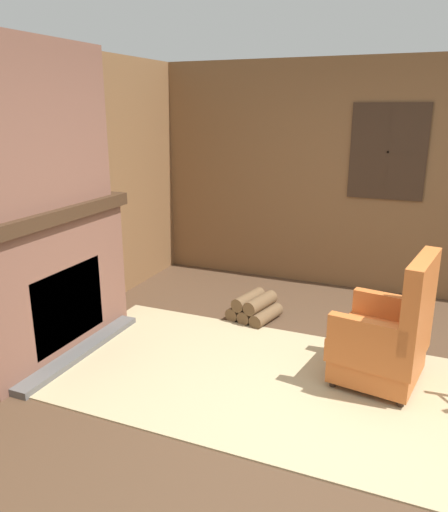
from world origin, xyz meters
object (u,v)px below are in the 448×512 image
decorative_plate_on_mantel (23,191)px  storage_case (54,195)px  armchair (387,339)px  firewood_stack (254,308)px

decorative_plate_on_mantel → storage_case: bearing=86.5°
armchair → decorative_plate_on_mantel: bearing=21.8°
storage_case → decorative_plate_on_mantel: size_ratio=0.78×
firewood_stack → decorative_plate_on_mantel: (-1.49, -1.41, 1.30)m
armchair → firewood_stack: (-1.34, 0.77, -0.26)m
decorative_plate_on_mantel → firewood_stack: bearing=43.4°
armchair → decorative_plate_on_mantel: size_ratio=3.77×
firewood_stack → storage_case: size_ratio=2.37×
firewood_stack → storage_case: storage_case is taller
armchair → storage_case: size_ratio=4.81×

